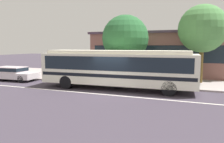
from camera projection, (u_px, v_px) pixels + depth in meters
name	position (u px, v px, depth m)	size (l,w,h in m)	color
ground_plane	(110.00, 92.00, 15.27)	(120.00, 120.00, 0.00)	#3C3541
sidewalk_slab	(135.00, 78.00, 21.43)	(60.00, 8.00, 0.12)	#A39693
lane_stripe_center	(106.00, 95.00, 14.53)	(56.00, 0.16, 0.01)	silver
transit_bus	(117.00, 67.00, 16.28)	(11.66, 3.10, 2.93)	white
sedan_behind_bus	(13.00, 73.00, 20.45)	(4.73, 2.15, 1.29)	silver
pedestrian_waiting_near_sign	(102.00, 70.00, 19.51)	(0.48, 0.48, 1.59)	#2F2F45
pedestrian_walking_along_curb	(129.00, 71.00, 19.56)	(0.47, 0.47, 1.59)	#66634F
pedestrian_standing_by_tree	(130.00, 71.00, 18.49)	(0.36, 0.36, 1.67)	#3B303B
bus_stop_sign	(166.00, 65.00, 16.63)	(0.08, 0.44, 2.57)	gray
street_tree_near_stop	(125.00, 38.00, 19.47)	(4.18, 4.18, 5.91)	brown
street_tree_mid_block	(203.00, 29.00, 18.08)	(4.00, 4.00, 6.57)	brown
station_building	(161.00, 53.00, 25.75)	(14.69, 9.35, 4.77)	#895850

